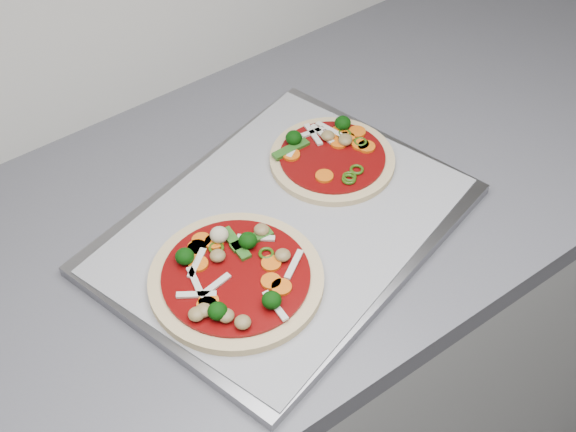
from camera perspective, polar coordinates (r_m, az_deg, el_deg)
base_cabinet at (r=1.55m, az=4.92°, el=-8.30°), size 3.60×0.60×0.86m
countertop at (r=1.21m, az=6.25°, el=4.03°), size 3.60×0.60×0.04m
baking_tray at (r=1.07m, az=-0.25°, el=-0.88°), size 0.55×0.46×0.02m
parchment at (r=1.06m, az=-0.25°, el=-0.56°), size 0.53×0.45×0.00m
pizza_left at (r=0.99m, az=-3.78°, el=-4.38°), size 0.25×0.25×0.04m
pizza_right at (r=1.14m, az=3.14°, el=4.29°), size 0.18×0.18×0.03m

